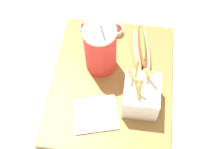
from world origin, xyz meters
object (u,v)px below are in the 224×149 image
(fries_basket, at_px, (141,95))
(ketchup_cup_2, at_px, (85,28))
(hot_dog_1, at_px, (142,49))
(ketchup_cup_1, at_px, (117,30))
(napkin_stack, at_px, (96,114))
(soda_cup, at_px, (100,49))

(fries_basket, xyz_separation_m, ketchup_cup_2, (0.24, 0.20, -0.03))
(hot_dog_1, relative_size, ketchup_cup_1, 4.48)
(ketchup_cup_2, height_order, napkin_stack, ketchup_cup_2)
(napkin_stack, bearing_deg, soda_cup, 2.79)
(ketchup_cup_2, bearing_deg, napkin_stack, -164.83)
(ketchup_cup_2, bearing_deg, hot_dog_1, -111.06)
(hot_dog_1, xyz_separation_m, ketchup_cup_2, (0.07, 0.19, -0.01))
(soda_cup, relative_size, hot_dog_1, 1.33)
(soda_cup, xyz_separation_m, hot_dog_1, (0.06, -0.12, -0.06))
(ketchup_cup_2, distance_m, napkin_stack, 0.30)
(ketchup_cup_1, height_order, ketchup_cup_2, ketchup_cup_1)
(napkin_stack, bearing_deg, ketchup_cup_1, -4.69)
(hot_dog_1, relative_size, ketchup_cup_2, 4.90)
(soda_cup, height_order, fries_basket, soda_cup)
(ketchup_cup_1, distance_m, napkin_stack, 0.30)
(fries_basket, distance_m, ketchup_cup_2, 0.31)
(fries_basket, height_order, napkin_stack, fries_basket)
(hot_dog_1, bearing_deg, ketchup_cup_1, 48.33)
(ketchup_cup_2, xyz_separation_m, napkin_stack, (-0.29, -0.08, -0.01))
(soda_cup, relative_size, napkin_stack, 1.98)
(ketchup_cup_1, bearing_deg, fries_basket, -158.94)
(hot_dog_1, height_order, napkin_stack, hot_dog_1)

